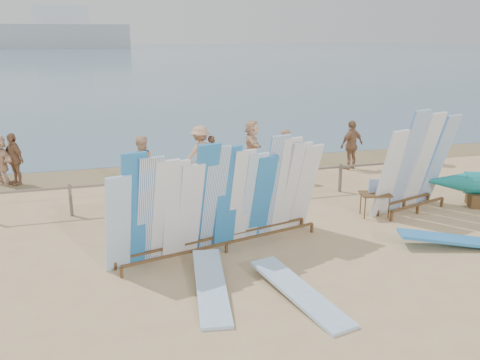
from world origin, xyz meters
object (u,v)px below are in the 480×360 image
object	(u,v)px
beachgoer_extra_1	(14,159)
flat_board_d	(457,247)
beachgoer_4	(212,158)
beachgoer_10	(352,145)
beachgoer_7	(286,155)
beachgoer_5	(252,144)
stroller	(275,175)
main_surfboard_rack	(221,201)
side_surfboard_rack	(415,165)
beachgoer_3	(200,154)
beach_chair_left	(217,187)
beachgoer_11	(0,160)
beachgoer_extra_0	(420,141)
beach_chair_right	(276,183)
beachgoer_2	(141,165)
flat_board_a	(299,298)
flat_board_b	(211,291)
vendor_table	(375,204)

from	to	relation	value
beachgoer_extra_1	flat_board_d	bearing A→B (deg)	14.33
beachgoer_4	beachgoer_10	size ratio (longest dim) A/B	0.86
beachgoer_7	beachgoer_5	bearing A→B (deg)	1.77
stroller	flat_board_d	bearing A→B (deg)	-77.30
main_surfboard_rack	flat_board_d	xyz separation A→B (m)	(5.28, -1.36, -1.17)
flat_board_d	beachgoer_extra_1	size ratio (longest dim) A/B	1.58
side_surfboard_rack	beachgoer_10	world-z (taller)	side_surfboard_rack
stroller	beachgoer_3	distance (m)	2.61
beach_chair_left	beachgoer_5	bearing A→B (deg)	52.42
beachgoer_7	beachgoer_11	size ratio (longest dim) A/B	1.06
stroller	beachgoer_7	bearing A→B (deg)	36.56
main_surfboard_rack	beachgoer_extra_0	bearing A→B (deg)	18.13
main_surfboard_rack	beachgoer_5	xyz separation A→B (m)	(2.83, 6.85, -0.27)
beachgoer_extra_0	beachgoer_4	world-z (taller)	beachgoer_extra_0
beachgoer_4	beachgoer_5	distance (m)	2.17
flat_board_d	beachgoer_5	world-z (taller)	beachgoer_5
beach_chair_left	beachgoer_3	size ratio (longest dim) A/B	0.45
beach_chair_right	beachgoer_2	bearing A→B (deg)	160.91
flat_board_a	flat_board_b	world-z (taller)	flat_board_b
beachgoer_10	main_surfboard_rack	bearing A→B (deg)	24.02
flat_board_b	beachgoer_2	world-z (taller)	beachgoer_2
beachgoer_7	beachgoer_extra_1	xyz separation A→B (m)	(-8.65, 2.00, -0.02)
main_surfboard_rack	beachgoer_7	size ratio (longest dim) A/B	2.97
side_surfboard_rack	beachgoer_10	size ratio (longest dim) A/B	1.62
beachgoer_4	beachgoer_extra_1	xyz separation A→B (m)	(-6.28, 1.36, 0.08)
beachgoer_7	beachgoer_10	bearing A→B (deg)	-90.53
main_surfboard_rack	beachgoer_3	xyz separation A→B (m)	(0.70, 5.72, -0.23)
side_surfboard_rack	vendor_table	distance (m)	1.54
main_surfboard_rack	side_surfboard_rack	distance (m)	5.81
vendor_table	stroller	size ratio (longest dim) A/B	0.98
beach_chair_left	beachgoer_extra_0	xyz separation A→B (m)	(8.38, 1.78, 0.60)
side_surfboard_rack	beachgoer_2	world-z (taller)	side_surfboard_rack
side_surfboard_rack	beachgoer_2	xyz separation A→B (m)	(-7.03, 3.68, -0.40)
beachgoer_4	beachgoer_11	world-z (taller)	beachgoer_11
flat_board_b	beachgoer_10	size ratio (longest dim) A/B	1.51
flat_board_a	beachgoer_extra_1	bearing A→B (deg)	109.79
beachgoer_extra_1	beachgoer_11	bearing A→B (deg)	-144.39
beachgoer_5	beachgoer_7	bearing A→B (deg)	-150.52
beachgoer_11	beachgoer_extra_0	bearing A→B (deg)	42.23
beachgoer_7	flat_board_b	bearing A→B (deg)	132.90
beachgoer_5	beachgoer_extra_0	bearing A→B (deg)	-86.94
main_surfboard_rack	beachgoer_extra_1	bearing A→B (deg)	112.56
flat_board_d	flat_board_b	bearing A→B (deg)	113.26
beach_chair_right	beachgoer_10	size ratio (longest dim) A/B	0.49
side_surfboard_rack	beach_chair_right	size ratio (longest dim) A/B	3.30
beachgoer_7	beachgoer_extra_0	size ratio (longest dim) A/B	1.04
beach_chair_right	flat_board_a	bearing A→B (deg)	-114.18
main_surfboard_rack	flat_board_a	world-z (taller)	main_surfboard_rack
stroller	beachgoer_extra_0	distance (m)	6.62
beach_chair_left	beachgoer_2	distance (m)	2.38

